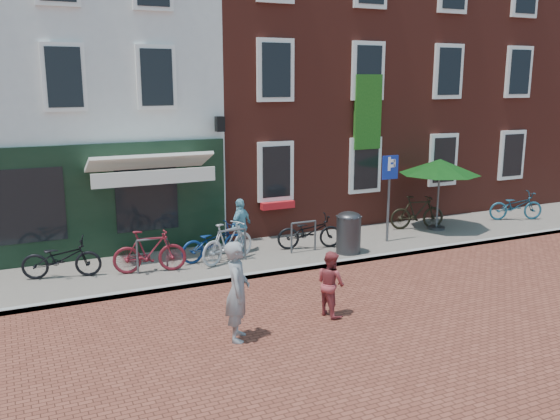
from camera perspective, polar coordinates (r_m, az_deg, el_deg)
name	(u,v)px	position (r m, az deg, el deg)	size (l,w,h in m)	color
ground	(308,271)	(14.58, 2.66, -5.81)	(80.00, 80.00, 0.00)	brown
sidewalk	(315,248)	(16.29, 3.33, -3.69)	(24.00, 3.00, 0.10)	slate
building_stucco	(50,81)	(19.32, -21.11, 11.41)	(8.00, 8.00, 9.00)	silver
building_brick_mid	(266,66)	(21.05, -1.34, 13.58)	(6.00, 8.00, 10.00)	maroon
building_brick_right	(409,68)	(24.09, 12.20, 13.15)	(6.00, 8.00, 10.00)	maroon
filler_right	(531,81)	(28.47, 22.86, 11.31)	(7.00, 8.00, 9.00)	maroon
litter_bin	(349,230)	(15.63, 6.58, -1.93)	(0.64, 0.64, 1.18)	#333335
parking_sign	(389,183)	(16.69, 10.42, 2.57)	(0.50, 0.07, 2.43)	#4C4C4F
parasol	(440,164)	(18.38, 15.05, 4.29)	(2.40, 2.40, 2.24)	#4C4C4F
woman	(237,291)	(10.61, -4.09, -7.74)	(0.66, 0.43, 1.80)	gray
boy	(331,283)	(11.76, 4.87, -7.01)	(0.63, 0.49, 1.30)	#99373A
cafe_person	(241,225)	(15.60, -3.77, -1.49)	(0.84, 0.35, 1.44)	#71B8CB
bicycle_0	(62,258)	(14.52, -20.17, -4.34)	(0.61, 1.75, 0.92)	black
bicycle_1	(150,251)	(14.31, -12.37, -3.89)	(0.48, 1.70, 1.02)	maroon
bicycle_2	(213,242)	(15.05, -6.41, -3.07)	(0.61, 1.75, 0.92)	navy
bicycle_3	(228,242)	(14.82, -5.01, -3.08)	(0.48, 1.70, 1.02)	#ADADAF
bicycle_4	(309,232)	(16.00, 2.82, -2.08)	(0.61, 1.75, 0.92)	black
bicycle_5	(417,212)	(18.54, 12.98, -0.22)	(0.48, 1.70, 1.02)	black
bicycle_6	(516,206)	(20.72, 21.62, 0.38)	(0.61, 1.75, 0.92)	navy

